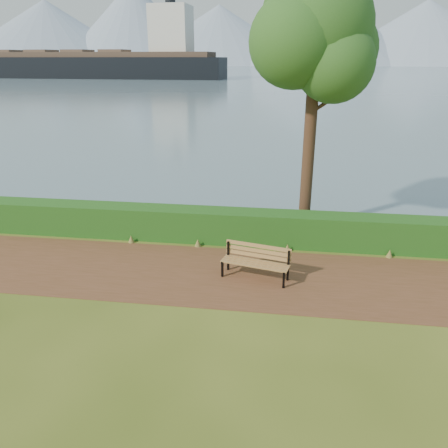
# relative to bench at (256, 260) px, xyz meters

# --- Properties ---
(ground) EXTENTS (140.00, 140.00, 0.00)m
(ground) POSITION_rel_bench_xyz_m (-0.79, -0.31, -0.51)
(ground) COLOR #3F5217
(ground) RESTS_ON ground
(path) EXTENTS (40.00, 3.40, 0.01)m
(path) POSITION_rel_bench_xyz_m (-0.79, -0.01, -0.50)
(path) COLOR #55351D
(path) RESTS_ON ground
(hedge) EXTENTS (32.00, 0.85, 1.00)m
(hedge) POSITION_rel_bench_xyz_m (-0.79, 2.29, -0.01)
(hedge) COLOR #134012
(hedge) RESTS_ON ground
(water) EXTENTS (700.00, 510.00, 0.00)m
(water) POSITION_rel_bench_xyz_m (-0.79, 259.69, -0.50)
(water) COLOR slate
(water) RESTS_ON ground
(mountains) EXTENTS (585.00, 190.00, 70.00)m
(mountains) POSITION_rel_bench_xyz_m (-9.96, 405.74, 27.19)
(mountains) COLOR #7C8EA6
(mountains) RESTS_ON ground
(bench) EXTENTS (1.82, 0.90, 0.88)m
(bench) POSITION_rel_bench_xyz_m (0.00, 0.00, 0.00)
(bench) COLOR black
(bench) RESTS_ON ground
(tree) EXTENTS (3.78, 3.60, 8.04)m
(tree) POSITION_rel_bench_xyz_m (1.33, 3.63, 5.47)
(tree) COLOR #341F15
(tree) RESTS_ON ground
(cargo_ship) EXTENTS (78.95, 16.05, 23.82)m
(cargo_ship) POSITION_rel_bench_xyz_m (-53.41, 114.81, 3.04)
(cargo_ship) COLOR black
(cargo_ship) RESTS_ON ground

